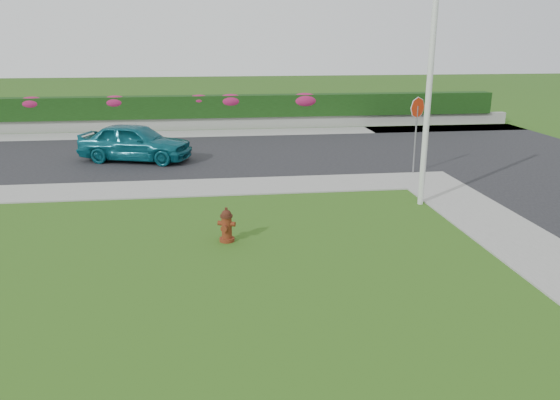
{
  "coord_description": "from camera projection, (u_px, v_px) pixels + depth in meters",
  "views": [
    {
      "loc": [
        0.01,
        -7.66,
        4.54
      ],
      "look_at": [
        1.55,
        4.41,
        0.9
      ],
      "focal_mm": 35.0,
      "sensor_mm": 36.0,
      "label": 1
    }
  ],
  "objects": [
    {
      "name": "ground",
      "position": [
        218.0,
        338.0,
        8.58
      ],
      "size": [
        120.0,
        120.0,
        0.0
      ],
      "primitive_type": "plane",
      "color": "black",
      "rests_on": "ground"
    },
    {
      "name": "street_far",
      "position": [
        82.0,
        158.0,
        21.27
      ],
      "size": [
        26.0,
        8.0,
        0.04
      ],
      "primitive_type": "cube",
      "color": "black",
      "rests_on": "ground"
    },
    {
      "name": "sidewalk_far",
      "position": [
        12.0,
        194.0,
        16.39
      ],
      "size": [
        24.0,
        2.0,
        0.04
      ],
      "primitive_type": "cube",
      "color": "gray",
      "rests_on": "ground"
    },
    {
      "name": "curb_corner",
      "position": [
        426.0,
        180.0,
        17.97
      ],
      "size": [
        2.0,
        2.0,
        0.04
      ],
      "primitive_type": "cube",
      "color": "gray",
      "rests_on": "ground"
    },
    {
      "name": "sidewalk_beyond",
      "position": [
        190.0,
        134.0,
        26.5
      ],
      "size": [
        34.0,
        2.0,
        0.04
      ],
      "primitive_type": "cube",
      "color": "gray",
      "rests_on": "ground"
    },
    {
      "name": "retaining_wall",
      "position": [
        191.0,
        124.0,
        27.85
      ],
      "size": [
        34.0,
        0.4,
        0.6
      ],
      "primitive_type": "cube",
      "color": "gray",
      "rests_on": "ground"
    },
    {
      "name": "hedge",
      "position": [
        190.0,
        107.0,
        27.7
      ],
      "size": [
        32.0,
        0.9,
        1.1
      ],
      "primitive_type": "cube",
      "color": "black",
      "rests_on": "retaining_wall"
    },
    {
      "name": "fire_hydrant",
      "position": [
        227.0,
        225.0,
        12.53
      ],
      "size": [
        0.42,
        0.4,
        0.81
      ],
      "rotation": [
        0.0,
        0.0,
        -0.36
      ],
      "color": "#56240D",
      "rests_on": "ground"
    },
    {
      "name": "sedan_teal",
      "position": [
        135.0,
        142.0,
        20.5
      ],
      "size": [
        4.5,
        2.87,
        1.43
      ],
      "primitive_type": "imported",
      "rotation": [
        0.0,
        0.0,
        1.27
      ],
      "color": "#0D5A68",
      "rests_on": "street_far"
    },
    {
      "name": "utility_pole",
      "position": [
        428.0,
        106.0,
        14.69
      ],
      "size": [
        0.16,
        0.16,
        5.52
      ],
      "primitive_type": "cylinder",
      "color": "silver",
      "rests_on": "ground"
    },
    {
      "name": "stop_sign",
      "position": [
        417.0,
        117.0,
        18.35
      ],
      "size": [
        0.62,
        0.38,
        2.63
      ],
      "rotation": [
        0.0,
        0.0,
        0.15
      ],
      "color": "slate",
      "rests_on": "ground"
    },
    {
      "name": "flower_clump_b",
      "position": [
        32.0,
        103.0,
        26.6
      ],
      "size": [
        1.3,
        0.84,
        0.65
      ],
      "primitive_type": "ellipsoid",
      "color": "#AC1D63",
      "rests_on": "hedge"
    },
    {
      "name": "flower_clump_c",
      "position": [
        115.0,
        102.0,
        27.08
      ],
      "size": [
        1.32,
        0.85,
        0.66
      ],
      "primitive_type": "ellipsoid",
      "color": "#AC1D63",
      "rests_on": "hedge"
    },
    {
      "name": "flower_clump_d",
      "position": [
        199.0,
        100.0,
        27.57
      ],
      "size": [
        1.13,
        0.73,
        0.57
      ],
      "primitive_type": "ellipsoid",
      "color": "#AC1D63",
      "rests_on": "hedge"
    },
    {
      "name": "flower_clump_e",
      "position": [
        231.0,
        101.0,
        27.78
      ],
      "size": [
        1.38,
        0.89,
        0.69
      ],
      "primitive_type": "ellipsoid",
      "color": "#AC1D63",
      "rests_on": "hedge"
    },
    {
      "name": "flower_clump_f",
      "position": [
        305.0,
        100.0,
        28.25
      ],
      "size": [
        1.53,
        0.98,
        0.76
      ],
      "primitive_type": "ellipsoid",
      "color": "#AC1D63",
      "rests_on": "hedge"
    }
  ]
}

